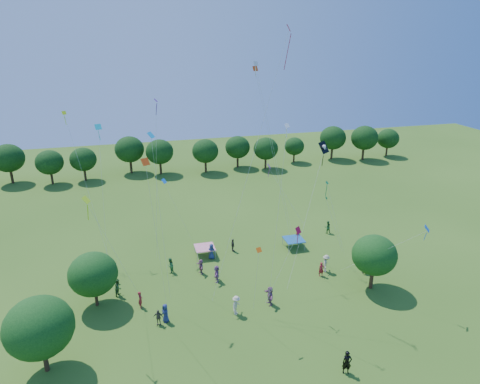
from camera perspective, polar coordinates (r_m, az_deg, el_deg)
name	(u,v)px	position (r m, az deg, el deg)	size (l,w,h in m)	color
near_tree_west	(39,327)	(35.42, -25.22, -16.02)	(4.96, 4.96, 6.13)	#422B19
near_tree_north	(93,274)	(41.57, -19.01, -10.31)	(4.43, 4.43, 5.32)	#422B19
near_tree_east	(374,255)	(43.68, 17.48, -8.03)	(4.33, 4.33, 5.63)	#422B19
treeline	(171,151)	(77.48, -9.22, 5.47)	(88.01, 8.77, 6.77)	#422B19
tent_red_stripe	(205,247)	(48.87, -4.72, -7.38)	(2.20, 2.20, 1.10)	red
tent_blue	(294,239)	(50.88, 7.19, -6.29)	(2.20, 2.20, 1.10)	#165190
man_in_black	(347,363)	(34.90, 14.07, -21.19)	(0.72, 0.46, 1.92)	black
crowd_person_0	(165,313)	(39.30, -9.92, -15.61)	(0.86, 0.46, 1.74)	navy
crowd_person_1	(297,236)	(52.14, 7.61, -5.77)	(0.68, 0.44, 1.83)	maroon
crowd_person_2	(118,287)	(43.62, -15.91, -12.11)	(0.88, 0.48, 1.79)	#2E5C27
crowd_person_3	(326,263)	(46.62, 11.39, -9.32)	(1.27, 0.57, 1.94)	#AFA98C
crowd_person_4	(365,267)	(47.33, 16.29, -9.60)	(0.88, 0.40, 1.50)	#362E2B
crowd_person_5	(201,267)	(45.67, -5.26, -9.87)	(1.51, 0.54, 1.62)	#905472
crowd_person_6	(110,272)	(46.28, -16.97, -10.12)	(0.94, 0.51, 1.90)	navy
crowd_person_7	(140,299)	(41.50, -13.14, -13.78)	(0.62, 0.40, 1.65)	maroon
crowd_person_8	(170,266)	(46.19, -9.29, -9.66)	(0.83, 0.45, 1.68)	#2B6534
crowd_person_9	(78,268)	(48.21, -20.74, -9.51)	(1.05, 0.47, 1.60)	beige
crowd_person_10	(158,317)	(39.14, -10.85, -16.08)	(0.87, 0.40, 1.48)	#48423A
crowd_person_11	(217,274)	(44.17, -3.13, -10.82)	(1.67, 0.60, 1.79)	#824C81
crowd_person_12	(211,251)	(48.27, -3.82, -7.92)	(0.89, 0.48, 1.79)	navy
crowd_person_13	(321,269)	(45.84, 10.79, -10.10)	(0.58, 0.37, 1.56)	maroon
crowd_person_14	(327,227)	(55.17, 11.59, -4.60)	(0.81, 0.44, 1.64)	#285D28
crowd_person_15	(236,305)	(39.56, -0.50, -14.87)	(1.22, 0.55, 1.86)	beige
crowd_person_16	(233,245)	(49.77, -0.96, -7.10)	(0.91, 0.41, 1.55)	#3A322E
crowd_person_17	(270,296)	(40.88, 4.00, -13.63)	(1.74, 0.62, 1.87)	#834C70
pirate_kite	(323,150)	(43.54, 11.05, 5.54)	(6.39, 6.59, 12.31)	black
red_high_kite	(272,90)	(37.10, 4.35, 13.45)	(7.94, 3.88, 23.18)	red
small_kite_0	(295,239)	(37.28, 7.28, -6.30)	(3.32, 0.70, 6.93)	red
small_kite_1	(258,262)	(34.71, 2.39, -9.35)	(0.47, 1.68, 6.69)	#E8560C
small_kite_2	(96,219)	(34.46, -18.66, -3.43)	(3.31, 4.17, 11.27)	#C8FF16
small_kite_3	(330,210)	(47.01, 11.89, -2.41)	(1.84, 1.65, 6.11)	#17832F
small_kite_4	(168,190)	(47.23, -9.55, 0.26)	(3.04, 0.68, 7.73)	blue
small_kite_5	(273,174)	(53.23, 4.40, 2.47)	(3.97, 3.63, 7.28)	#931893
small_kite_6	(281,184)	(34.47, 5.49, 1.04)	(1.33, 0.31, 16.00)	white
small_kite_7	(100,148)	(47.94, -18.20, 5.55)	(0.75, 5.53, 13.42)	#0DC4CF
small_kite_8	(151,203)	(31.13, -11.73, -1.38)	(1.29, 2.63, 14.56)	#D5400C
small_kite_9	(264,112)	(47.98, 3.25, 10.62)	(3.27, 5.72, 19.11)	#E9420C
small_kite_10	(76,152)	(48.43, -21.04, 5.01)	(3.45, 6.51, 14.79)	#DEFF16
small_kite_11	(331,200)	(45.36, 11.98, -1.06)	(2.51, 0.95, 8.25)	#178141
small_kite_12	(414,236)	(40.85, 22.22, -5.39)	(4.95, 6.06, 6.95)	blue
small_kite_13	(156,150)	(41.51, -11.11, 5.57)	(1.15, 1.41, 16.91)	#5E178F
small_kite_14	(267,119)	(44.06, 3.65, 9.69)	(4.78, 1.13, 19.93)	silver
small_kite_15	(155,169)	(36.64, -11.26, 2.97)	(0.90, 2.26, 14.84)	#0D97D1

